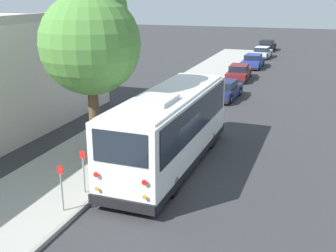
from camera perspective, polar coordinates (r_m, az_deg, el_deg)
ground_plane at (r=17.10m, az=0.28°, el=-6.95°), size 160.00×160.00×0.00m
sidewalk_slab at (r=18.68m, az=-11.69°, el=-4.90°), size 80.00×4.10×0.15m
curb_strip at (r=17.74m, az=-5.75°, el=-5.83°), size 80.00×0.14×0.15m
shuttle_bus at (r=17.58m, az=0.33°, el=0.09°), size 9.54×2.67×3.39m
parked_sedan_navy at (r=29.81m, az=7.61°, el=4.83°), size 4.25×2.01×1.30m
parked_sedan_maroon at (r=36.87m, az=9.57°, el=7.16°), size 4.62×1.84×1.28m
parked_sedan_blue at (r=43.26m, az=11.45°, el=8.59°), size 4.53×1.88×1.32m
parked_sedan_white at (r=50.05m, az=12.61°, el=9.67°), size 4.36×1.98×1.27m
parked_sedan_black at (r=56.61m, az=13.20°, el=10.53°), size 4.49×2.10×1.32m
street_tree at (r=17.59m, az=-10.37°, el=11.78°), size 4.13×4.13×7.68m
sign_post_near at (r=14.40m, az=-14.22°, el=-8.12°), size 0.06×0.22×1.62m
sign_post_far at (r=15.49m, az=-11.36°, el=-6.04°), size 0.06×0.22×1.61m
fire_hydrant at (r=25.62m, az=1.41°, el=2.76°), size 0.22×0.22×0.81m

